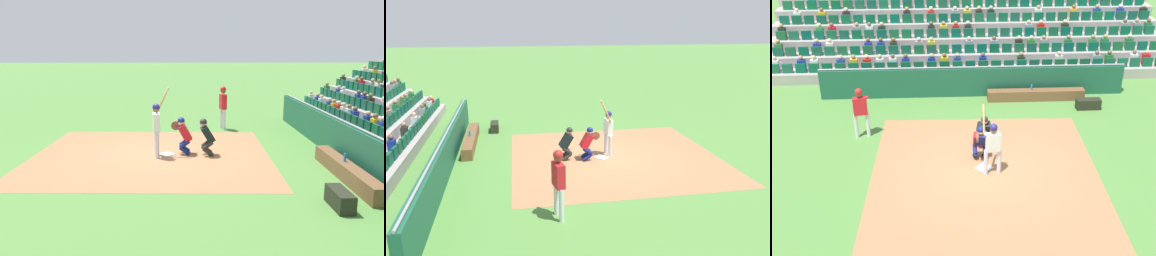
# 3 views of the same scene
# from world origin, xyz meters

# --- Properties ---
(ground_plane) EXTENTS (160.00, 160.00, 0.00)m
(ground_plane) POSITION_xyz_m (0.00, 0.00, 0.00)
(ground_plane) COLOR #50833A
(infield_dirt_patch) EXTENTS (7.30, 7.93, 0.01)m
(infield_dirt_patch) POSITION_xyz_m (0.00, 0.50, 0.00)
(infield_dirt_patch) COLOR #9D6E49
(infield_dirt_patch) RESTS_ON ground_plane
(home_plate_marker) EXTENTS (0.62, 0.62, 0.02)m
(home_plate_marker) POSITION_xyz_m (0.00, 0.00, 0.02)
(home_plate_marker) COLOR white
(home_plate_marker) RESTS_ON infield_dirt_patch
(batter_at_plate) EXTENTS (0.61, 0.56, 2.25)m
(batter_at_plate) POSITION_xyz_m (-0.22, 0.30, 1.09)
(batter_at_plate) COLOR silver
(batter_at_plate) RESTS_ON ground_plane
(catcher_crouching) EXTENTS (0.46, 0.71, 1.27)m
(catcher_crouching) POSITION_xyz_m (0.10, -0.57, 0.71)
(catcher_crouching) COLOR navy
(catcher_crouching) RESTS_ON ground_plane
(home_plate_umpire) EXTENTS (0.49, 0.53, 1.26)m
(home_plate_umpire) POSITION_xyz_m (-0.09, -1.32, 0.68)
(home_plate_umpire) COLOR #262622
(home_plate_umpire) RESTS_ON ground_plane
(dugout_wall) EXTENTS (12.50, 0.24, 1.30)m
(dugout_wall) POSITION_xyz_m (0.00, -5.55, 0.62)
(dugout_wall) COLOR #1B543D
(dugout_wall) RESTS_ON ground_plane
(dugout_bench) EXTENTS (3.97, 0.40, 0.44)m
(dugout_bench) POSITION_xyz_m (-2.55, -5.00, 0.22)
(dugout_bench) COLOR brown
(dugout_bench) RESTS_ON ground_plane
(water_bottle_on_bench) EXTENTS (0.07, 0.07, 0.23)m
(water_bottle_on_bench) POSITION_xyz_m (-2.36, -5.01, 0.56)
(water_bottle_on_bench) COLOR blue
(water_bottle_on_bench) RESTS_ON dugout_bench
(equipment_duffel_bag) EXTENTS (0.96, 0.37, 0.41)m
(equipment_duffel_bag) POSITION_xyz_m (-4.48, -4.08, 0.21)
(equipment_duffel_bag) COLOR black
(equipment_duffel_bag) RESTS_ON ground_plane
(on_deck_batter) EXTENTS (0.61, 0.31, 1.87)m
(on_deck_batter) POSITION_xyz_m (4.12, -2.25, 1.16)
(on_deck_batter) COLOR silver
(on_deck_batter) RESTS_ON ground_plane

